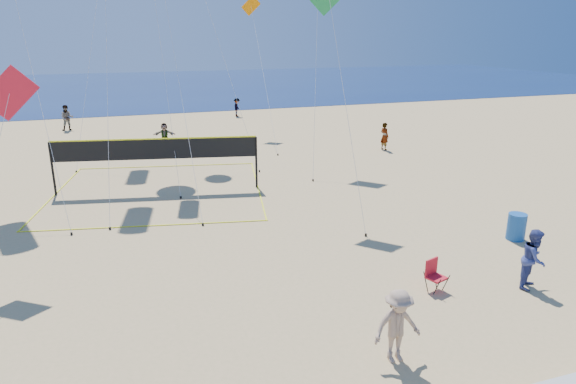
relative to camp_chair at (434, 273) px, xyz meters
name	(u,v)px	position (x,y,z in m)	size (l,w,h in m)	color
ground	(292,363)	(-4.84, -1.88, -0.51)	(120.00, 120.00, 0.00)	tan
ocean	(137,86)	(-4.84, 60.12, -0.49)	(140.00, 50.00, 0.03)	navy
bystander_a	(534,259)	(2.73, -0.74, 0.36)	(0.84, 0.66, 1.73)	navy
bystander_b	(398,326)	(-2.65, -2.52, 0.35)	(1.11, 0.64, 1.71)	tan
far_person_1	(165,135)	(-5.17, 21.60, 0.23)	(1.37, 0.44, 1.48)	gray
far_person_2	(385,136)	(7.43, 16.30, 0.33)	(0.61, 0.40, 1.68)	gray
far_person_3	(67,118)	(-11.31, 29.39, 0.42)	(0.90, 0.70, 1.86)	gray
far_person_4	(237,107)	(1.90, 31.80, 0.26)	(1.00, 0.57, 1.54)	gray
camp_chair	(434,273)	(0.00, 0.00, 0.00)	(0.60, 0.71, 1.01)	red
trash_barrel	(516,227)	(4.84, 2.23, -0.04)	(0.62, 0.62, 0.94)	#164B95
volleyball_net	(156,155)	(-6.44, 12.04, 1.17)	(10.71, 10.59, 2.44)	black
kite_3	(7,103)	(-10.88, 5.51, 4.50)	(2.15, 4.24, 6.06)	red
kite_4	(330,6)	(0.14, 8.09, 7.35)	(1.56, 4.48, 9.12)	#1D9444
kite_9	(253,16)	(1.56, 24.76, 7.41)	(1.55, 8.64, 9.33)	orange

